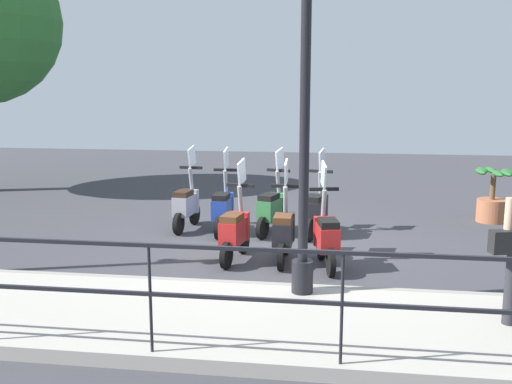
% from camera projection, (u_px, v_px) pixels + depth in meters
% --- Properties ---
extents(ground_plane, '(28.00, 28.00, 0.00)m').
position_uv_depth(ground_plane, '(284.00, 248.00, 9.43)').
color(ground_plane, '#38383D').
extents(promenade_walkway, '(2.20, 20.00, 0.15)m').
position_uv_depth(promenade_walkway, '(259.00, 320.00, 6.35)').
color(promenade_walkway, '#A39E93').
rests_on(promenade_walkway, ground_plane).
extents(fence_railing, '(0.04, 16.03, 1.07)m').
position_uv_depth(fence_railing, '(244.00, 280.00, 5.18)').
color(fence_railing, black).
rests_on(fence_railing, promenade_walkway).
extents(lamp_post_near, '(0.26, 0.90, 4.46)m').
position_uv_depth(lamp_post_near, '(305.00, 131.00, 6.65)').
color(lamp_post_near, black).
rests_on(lamp_post_near, promenade_walkway).
extents(potted_palm, '(1.06, 0.66, 1.05)m').
position_uv_depth(potted_palm, '(492.00, 200.00, 11.22)').
color(potted_palm, '#9E5B3D').
rests_on(potted_palm, ground_plane).
extents(scooter_near_0, '(1.22, 0.48, 1.54)m').
position_uv_depth(scooter_near_0, '(326.00, 236.00, 8.35)').
color(scooter_near_0, black).
rests_on(scooter_near_0, ground_plane).
extents(scooter_near_1, '(1.23, 0.44, 1.54)m').
position_uv_depth(scooter_near_1, '(284.00, 231.00, 8.62)').
color(scooter_near_1, black).
rests_on(scooter_near_1, ground_plane).
extents(scooter_near_2, '(1.23, 0.46, 1.54)m').
position_uv_depth(scooter_near_2, '(235.00, 230.00, 8.68)').
color(scooter_near_2, black).
rests_on(scooter_near_2, ground_plane).
extents(scooter_far_0, '(1.22, 0.51, 1.54)m').
position_uv_depth(scooter_far_0, '(316.00, 209.00, 10.15)').
color(scooter_far_0, black).
rests_on(scooter_far_0, ground_plane).
extents(scooter_far_1, '(1.20, 0.55, 1.54)m').
position_uv_depth(scooter_far_1, '(272.00, 208.00, 10.27)').
color(scooter_far_1, black).
rests_on(scooter_far_1, ground_plane).
extents(scooter_far_2, '(1.23, 0.44, 1.54)m').
position_uv_depth(scooter_far_2, '(223.00, 207.00, 10.31)').
color(scooter_far_2, black).
rests_on(scooter_far_2, ground_plane).
extents(scooter_far_3, '(1.23, 0.44, 1.54)m').
position_uv_depth(scooter_far_3, '(186.00, 204.00, 10.61)').
color(scooter_far_3, black).
rests_on(scooter_far_3, ground_plane).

